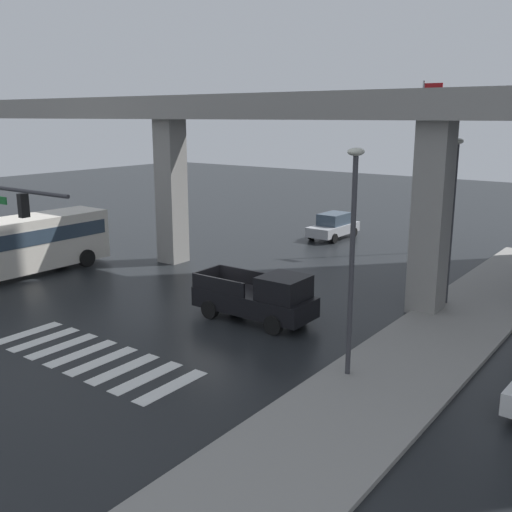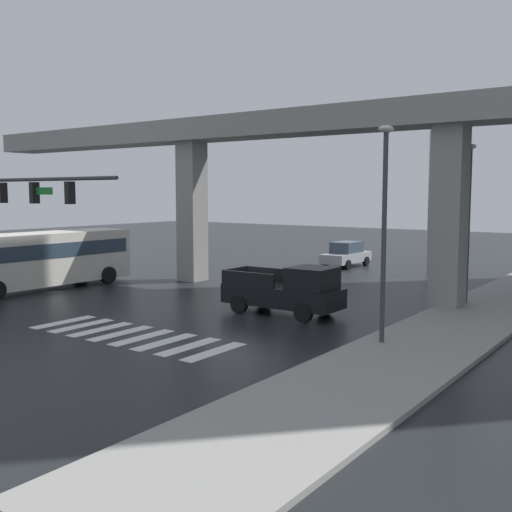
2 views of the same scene
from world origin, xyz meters
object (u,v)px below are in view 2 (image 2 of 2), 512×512
Objects in this scene: pickup_truck at (288,291)px; flagpole at (431,180)px; traffic_signal_mast at (18,206)px; street_lamp_mid_block at (469,205)px; sedan_silver at (346,254)px; street_lamp_near_corner at (385,209)px; city_bus at (35,257)px.

flagpole is at bearing 88.50° from pickup_truck.
traffic_signal_mast is 19.28m from street_lamp_mid_block.
street_lamp_near_corner is (11.19, -19.01, 3.70)m from sedan_silver.
traffic_signal_mast is at bearing -38.75° from city_bus.
traffic_signal_mast is 1.20× the size of street_lamp_mid_block.
flagpole is (14.67, 17.63, 4.12)m from city_bus.
pickup_truck is 0.71× the size of street_lamp_near_corner.
street_lamp_near_corner is at bearing -74.54° from flagpole.
sedan_silver is at bearing 120.48° from street_lamp_near_corner.
flagpole is at bearing 105.46° from street_lamp_near_corner.
street_lamp_mid_block reaches higher than city_bus.
traffic_signal_mast is 23.94m from flagpole.
pickup_truck is at bearing -70.48° from sedan_silver.
street_lamp_mid_block is (14.05, 13.20, 0.00)m from traffic_signal_mast.
city_bus reaches higher than sedan_silver.
street_lamp_near_corner is (5.38, -2.61, 3.57)m from pickup_truck.
city_bus is (-14.26, -2.26, 0.73)m from pickup_truck.
traffic_signal_mast is 14.65m from street_lamp_near_corner.
city_bus is at bearing 141.25° from traffic_signal_mast.
street_lamp_mid_block reaches higher than traffic_signal_mast.
traffic_signal_mast is (-2.86, -23.14, 3.70)m from sedan_silver.
pickup_truck is 17.40m from sedan_silver.
sedan_silver is 0.43× the size of flagpole.
city_bus is at bearing -156.08° from street_lamp_mid_block.
street_lamp_near_corner is 1.00× the size of street_lamp_mid_block.
traffic_signal_mast reaches higher than pickup_truck.
sedan_silver is 23.61m from traffic_signal_mast.
pickup_truck is 16.12m from flagpole.
city_bus is 20.50m from sedan_silver.
street_lamp_near_corner is 0.72× the size of flagpole.
pickup_truck is at bearing 9.00° from city_bus.
street_lamp_near_corner is 18.70m from flagpole.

